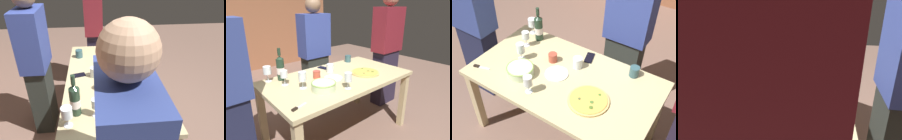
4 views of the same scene
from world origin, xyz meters
TOP-DOWN VIEW (x-y plane):
  - dining_table at (0.00, 0.00)m, footprint 1.60×0.90m
  - pizza at (0.31, -0.12)m, footprint 0.32×0.32m
  - serving_bowl at (-0.33, -0.18)m, footprint 0.23×0.23m
  - wine_bottle at (-0.51, 0.32)m, footprint 0.08×0.08m
  - wine_glass_near_pizza at (-0.64, 0.37)m, footprint 0.08×0.08m
  - wine_glass_by_bottle at (-0.46, -0.01)m, footprint 0.07×0.07m
  - wine_glass_far_left at (-0.13, -0.30)m, footprint 0.07×0.07m
  - wine_glass_far_right at (-0.55, 0.17)m, footprint 0.07×0.07m
  - cup_amber at (-0.20, 0.12)m, footprint 0.08×0.08m
  - cup_ceramic at (0.48, 0.34)m, footprint 0.08×0.08m
  - cup_spare at (0.03, 0.17)m, footprint 0.09×0.09m
  - side_plate at (-0.07, -0.01)m, footprint 0.20×0.20m
  - cell_phone at (0.05, 0.34)m, footprint 0.11×0.16m
  - pizza_knife at (-0.68, -0.31)m, footprint 0.15×0.06m
  - person_guest_left at (-1.13, 0.05)m, footprint 0.44×0.24m
  - person_guest_right at (0.22, 0.77)m, footprint 0.42×0.24m

SIDE VIEW (x-z plane):
  - dining_table at x=0.00m, z-range 0.28..1.03m
  - side_plate at x=-0.07m, z-range 0.75..0.76m
  - cell_phone at x=0.05m, z-range 0.75..0.76m
  - pizza_knife at x=-0.68m, z-range 0.75..0.76m
  - pizza at x=0.31m, z-range 0.75..0.77m
  - cup_amber at x=-0.20m, z-range 0.75..0.83m
  - serving_bowl at x=-0.33m, z-range 0.75..0.83m
  - cup_ceramic at x=0.48m, z-range 0.75..0.84m
  - cup_spare at x=0.03m, z-range 0.75..0.85m
  - person_guest_right at x=0.22m, z-range 0.01..1.62m
  - person_guest_left at x=-1.13m, z-range 0.01..1.66m
  - wine_glass_far_right at x=-0.55m, z-range 0.78..0.93m
  - wine_glass_far_left at x=-0.13m, z-range 0.78..0.94m
  - wine_glass_near_pizza at x=-0.64m, z-range 0.78..0.94m
  - wine_glass_by_bottle at x=-0.46m, z-range 0.78..0.95m
  - wine_bottle at x=-0.51m, z-range 0.71..1.05m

